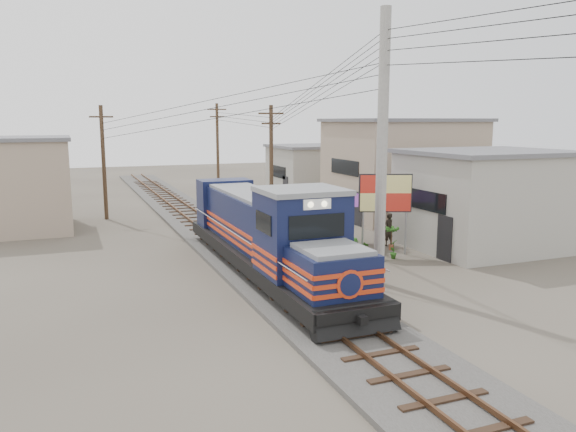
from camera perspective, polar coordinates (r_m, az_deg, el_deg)
name	(u,v)px	position (r m, az deg, el deg)	size (l,w,h in m)	color
ground	(287,290)	(20.51, -0.08, -7.54)	(120.00, 120.00, 0.00)	#473F35
ballast	(217,236)	(29.74, -7.20, -2.03)	(3.60, 70.00, 0.16)	#595651
track	(217,233)	(29.70, -7.21, -1.69)	(1.15, 70.00, 0.12)	#51331E
locomotive	(267,235)	(22.04, -2.12, -1.93)	(2.76, 14.98, 3.71)	black
utility_pole_main	(382,150)	(20.74, 9.53, 6.58)	(0.40, 0.40, 10.00)	#9E9B93
wooden_pole_mid	(271,160)	(34.37, -1.71, 5.67)	(1.60, 0.24, 7.00)	#4C3826
wooden_pole_far	(218,146)	(47.80, -7.16, 7.02)	(1.60, 0.24, 7.50)	#4C3826
wooden_pole_left	(104,160)	(36.37, -18.23, 5.41)	(1.60, 0.24, 7.00)	#4C3826
power_lines	(219,89)	(27.68, -7.02, 12.69)	(9.65, 19.00, 3.30)	black
shophouse_front	(487,199)	(28.54, 19.55, 1.64)	(7.35, 6.30, 4.70)	gray
shophouse_mid	(401,168)	(36.20, 11.43, 4.78)	(8.40, 7.35, 6.20)	gray
shophouse_back	(314,172)	(44.33, 2.67, 4.52)	(6.30, 6.30, 4.20)	gray
shophouse_left	(12,184)	(34.51, -26.24, 2.91)	(6.30, 6.30, 5.20)	gray
billboard	(385,195)	(25.73, 9.86, 2.10)	(2.27, 1.01, 3.71)	#99999E
market_umbrella	(354,198)	(27.89, 6.72, 1.83)	(2.38, 2.38, 2.61)	black
vendor	(388,229)	(27.90, 10.15, -1.34)	(0.60, 0.39, 1.63)	black
plant_nursery	(343,246)	(25.45, 5.66, -3.07)	(3.46, 3.15, 1.12)	#2B651D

